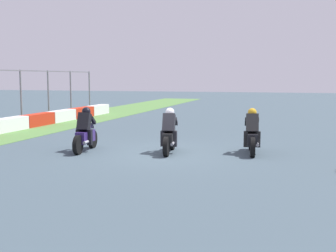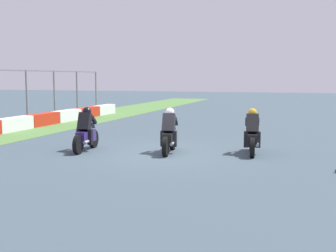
% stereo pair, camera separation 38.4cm
% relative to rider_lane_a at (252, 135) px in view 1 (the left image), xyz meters
% --- Properties ---
extents(ground_plane, '(120.00, 120.00, 0.00)m').
position_rel_rider_lane_a_xyz_m(ground_plane, '(-0.73, 2.80, -0.62)').
color(ground_plane, '#3B4C56').
extents(rider_lane_a, '(2.04, 0.59, 1.51)m').
position_rel_rider_lane_a_xyz_m(rider_lane_a, '(0.00, 0.00, 0.00)').
color(rider_lane_a, black).
rests_on(rider_lane_a, ground_plane).
extents(rider_lane_b, '(2.04, 0.59, 1.51)m').
position_rel_rider_lane_a_xyz_m(rider_lane_b, '(-0.63, 2.67, 0.00)').
color(rider_lane_b, black).
rests_on(rider_lane_b, ground_plane).
extents(rider_lane_c, '(2.04, 0.57, 1.51)m').
position_rel_rider_lane_a_xyz_m(rider_lane_c, '(-1.09, 5.53, 0.00)').
color(rider_lane_c, black).
rests_on(rider_lane_c, ground_plane).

